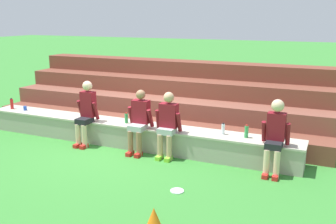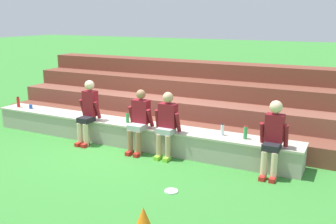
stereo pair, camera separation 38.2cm
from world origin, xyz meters
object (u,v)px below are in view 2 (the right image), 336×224
Objects in this scene: water_bottle_near_right at (245,133)px; water_bottle_mid_left at (222,130)px; water_bottle_near_left at (18,102)px; water_bottle_center_gap at (127,118)px; person_left_of_center at (139,119)px; person_center at (167,123)px; person_right_of_center at (273,136)px; person_far_left at (88,110)px; plastic_cup_right_end at (31,107)px; frisbee at (171,191)px; sports_cone at (143,215)px.

water_bottle_mid_left is (-0.47, 0.03, -0.01)m from water_bottle_near_right.
water_bottle_center_gap is at bearing 0.21° from water_bottle_near_left.
person_center is (0.66, -0.02, 0.02)m from person_left_of_center.
person_left_of_center is 5.67× the size of water_bottle_center_gap.
water_bottle_near_right reaches higher than water_bottle_mid_left.
person_right_of_center is 5.85× the size of water_bottle_center_gap.
water_bottle_center_gap is at bearing 17.89° from person_far_left.
plastic_cup_right_end is at bearing 179.99° from water_bottle_center_gap.
water_bottle_near_right is 6.00m from water_bottle_near_left.
water_bottle_near_right is 1.97m from frisbee.
person_left_of_center is at bearing 135.80° from frisbee.
person_left_of_center is at bearing -0.00° from person_far_left.
plastic_cup_right_end is at bearing 160.78° from frisbee.
water_bottle_near_right is at bearing 8.05° from person_left_of_center.
person_far_left reaches higher than plastic_cup_right_end.
plastic_cup_right_end is at bearing 175.30° from person_left_of_center.
person_left_of_center is at bearing -4.70° from plastic_cup_right_end.
water_bottle_near_left reaches higher than plastic_cup_right_end.
sports_cone is at bearing -103.04° from water_bottle_near_right.
person_far_left is at bearing -6.13° from water_bottle_near_left.
person_left_of_center is at bearing -30.79° from water_bottle_center_gap.
person_left_of_center is 2.77m from person_right_of_center.
person_right_of_center is at bearing -2.61° from plastic_cup_right_end.
person_left_of_center is 1.75m from water_bottle_mid_left.
water_bottle_near_left is (-2.48, 0.27, -0.11)m from person_far_left.
water_bottle_mid_left is (-1.05, 0.34, -0.11)m from person_right_of_center.
water_bottle_mid_left is at bearing 0.74° from water_bottle_near_left.
person_far_left is 3.53m from water_bottle_near_right.
frisbee is (-1.32, -1.41, -0.74)m from person_right_of_center.
person_far_left is at bearing -162.11° from water_bottle_center_gap.
frisbee is at bearing -41.37° from water_bottle_center_gap.
frisbee is (0.79, -1.39, -0.72)m from person_center.
person_left_of_center is 0.99× the size of person_center.
water_bottle_center_gap is at bearing 149.21° from person_left_of_center.
person_far_left is 0.92m from water_bottle_center_gap.
sports_cone is (-1.23, -2.48, -0.62)m from person_right_of_center.
person_center is 1.75m from frisbee.
frisbee is (2.78, -1.41, -0.76)m from person_far_left.
person_far_left is 5.58× the size of water_bottle_near_right.
person_far_left is 3.20m from frisbee.
water_bottle_near_left is (-3.34, -0.01, 0.02)m from water_bottle_center_gap.
person_center reaches higher than frisbee.
water_bottle_near_right is at bearing 0.41° from water_bottle_near_left.
water_bottle_near_right reaches higher than plastic_cup_right_end.
person_right_of_center is 5.91× the size of water_bottle_mid_left.
water_bottle_near_right is 1.14× the size of frisbee.
person_right_of_center is 6.10× the size of frisbee.
person_far_left is 6.34× the size of frisbee.
water_bottle_center_gap is 3.34m from water_bottle_near_left.
water_bottle_mid_left is at bearing 162.18° from person_right_of_center.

